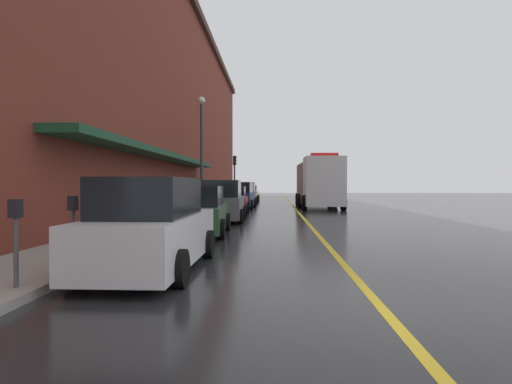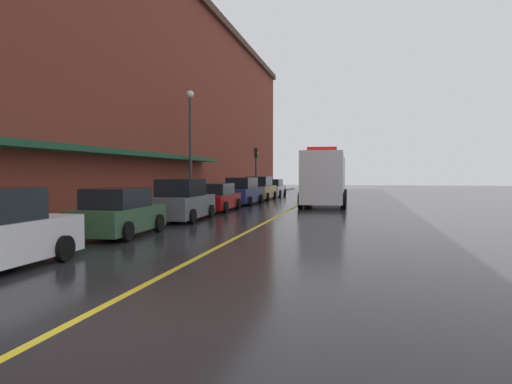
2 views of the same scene
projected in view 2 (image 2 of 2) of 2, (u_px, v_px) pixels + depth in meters
name	position (u px, v px, depth m)	size (l,w,h in m)	color
ground_plane	(298.00, 206.00, 30.94)	(112.00, 112.00, 0.00)	#232326
sidewalk_left	(208.00, 203.00, 32.29)	(2.40, 70.00, 0.15)	#9E9B93
lane_center_stripe	(298.00, 206.00, 30.94)	(0.16, 70.00, 0.01)	gold
brick_building_left	(118.00, 95.00, 32.35)	(11.14, 64.00, 15.14)	maroon
parked_car_1	(119.00, 213.00, 16.08)	(2.11, 4.23, 1.65)	#2D5133
parked_car_2	(182.00, 201.00, 21.30)	(2.10, 4.40, 1.89)	#595B60
parked_car_3	(216.00, 198.00, 26.75)	(2.19, 4.81, 1.58)	maroon
parked_car_4	(243.00, 192.00, 32.28)	(2.09, 4.80, 1.86)	navy
parked_car_5	(260.00, 189.00, 38.22)	(2.11, 4.79, 1.89)	#A5844C
parked_car_6	(272.00, 188.00, 43.99)	(2.12, 4.37, 1.60)	silver
box_truck	(325.00, 179.00, 31.20)	(2.98, 8.57, 3.73)	silver
parking_meter_1	(211.00, 190.00, 30.19)	(0.14, 0.18, 1.33)	#4C4C51
parking_meter_2	(194.00, 192.00, 27.03)	(0.14, 0.18, 1.33)	#4C4C51
street_lamp_left	(190.00, 136.00, 28.10)	(0.44, 0.44, 6.94)	#33383D
traffic_light_near	(256.00, 162.00, 42.77)	(0.38, 0.36, 4.30)	#232326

